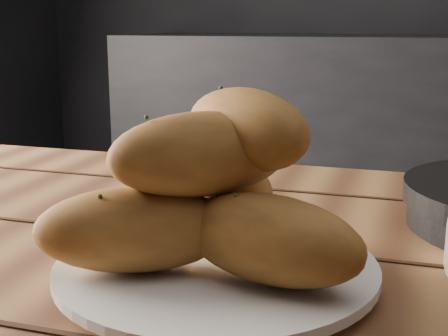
% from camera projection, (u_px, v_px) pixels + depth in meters
% --- Properties ---
extents(plate, '(0.26, 0.26, 0.02)m').
position_uv_depth(plate, '(216.00, 271.00, 0.50)').
color(plate, white).
rests_on(plate, table).
extents(bread_rolls, '(0.27, 0.22, 0.14)m').
position_uv_depth(bread_rolls, '(216.00, 191.00, 0.49)').
color(bread_rolls, '#A66E2E').
rests_on(bread_rolls, plate).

